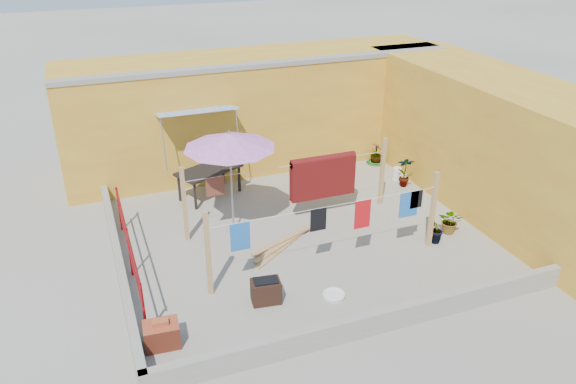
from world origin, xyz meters
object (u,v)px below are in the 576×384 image
object	(u,v)px
brick_stack	(162,334)
green_hose	(375,162)
brazier	(266,291)
patio_umbrella	(229,142)
plant_back_a	(338,167)
water_jug_b	(397,173)
water_jug_a	(403,179)
outdoor_table	(209,171)
white_basin	(334,295)

from	to	relation	value
brick_stack	green_hose	bearing A→B (deg)	38.10
brazier	patio_umbrella	bearing A→B (deg)	86.34
brick_stack	brazier	world-z (taller)	brick_stack
plant_back_a	water_jug_b	bearing A→B (deg)	-19.17
water_jug_b	plant_back_a	world-z (taller)	plant_back_a
water_jug_a	plant_back_a	world-z (taller)	plant_back_a
brick_stack	outdoor_table	bearing A→B (deg)	67.96
white_basin	water_jug_a	world-z (taller)	water_jug_a
plant_back_a	brick_stack	bearing A→B (deg)	-138.54
white_basin	water_jug_b	size ratio (longest dim) A/B	1.16
brazier	water_jug_a	bearing A→B (deg)	34.89
outdoor_table	plant_back_a	distance (m)	3.61
plant_back_a	water_jug_a	bearing A→B (deg)	-29.52
outdoor_table	plant_back_a	xyz separation A→B (m)	(3.59, -0.28, -0.32)
water_jug_a	water_jug_b	xyz separation A→B (m)	(0.00, 0.34, 0.03)
outdoor_table	patio_umbrella	bearing A→B (deg)	-87.87
patio_umbrella	water_jug_a	xyz separation A→B (m)	(5.09, 0.79, -2.08)
brick_stack	water_jug_b	bearing A→B (deg)	31.76
patio_umbrella	water_jug_a	bearing A→B (deg)	8.85
patio_umbrella	plant_back_a	world-z (taller)	patio_umbrella
outdoor_table	plant_back_a	size ratio (longest dim) A/B	2.40
white_basin	plant_back_a	xyz separation A→B (m)	(2.42, 4.90, 0.35)
patio_umbrella	white_basin	world-z (taller)	patio_umbrella
white_basin	green_hose	world-z (taller)	green_hose
outdoor_table	brazier	world-z (taller)	outdoor_table
brick_stack	plant_back_a	bearing A→B (deg)	41.46
water_jug_b	white_basin	bearing A→B (deg)	-132.56
outdoor_table	water_jug_b	size ratio (longest dim) A/B	4.86
outdoor_table	brazier	xyz separation A→B (m)	(-0.11, -4.85, -0.47)
white_basin	outdoor_table	bearing A→B (deg)	102.66
brazier	water_jug_b	distance (m)	6.63
white_basin	patio_umbrella	bearing A→B (deg)	108.72
brazier	water_jug_b	xyz separation A→B (m)	(5.27, 4.02, -0.07)
brick_stack	green_hose	xyz separation A→B (m)	(7.33, 5.75, -0.19)
patio_umbrella	brazier	distance (m)	3.50
patio_umbrella	green_hose	bearing A→B (deg)	24.76
brazier	water_jug_b	bearing A→B (deg)	37.33
patio_umbrella	plant_back_a	bearing A→B (deg)	25.61
green_hose	plant_back_a	xyz separation A→B (m)	(-1.58, -0.66, 0.35)
green_hose	water_jug_a	bearing A→B (deg)	-90.00
brick_stack	white_basin	bearing A→B (deg)	3.18
plant_back_a	green_hose	bearing A→B (deg)	22.84
patio_umbrella	plant_back_a	distance (m)	4.31
outdoor_table	brazier	distance (m)	4.87
outdoor_table	white_basin	world-z (taller)	outdoor_table
brazier	green_hose	distance (m)	7.43
patio_umbrella	green_hose	world-z (taller)	patio_umbrella
green_hose	brick_stack	bearing A→B (deg)	-141.90
brazier	white_basin	bearing A→B (deg)	-14.62
water_jug_b	green_hose	world-z (taller)	water_jug_b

